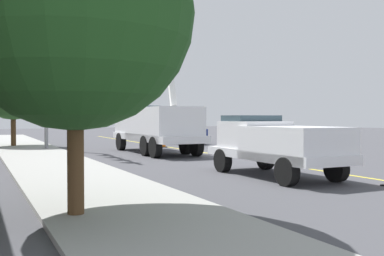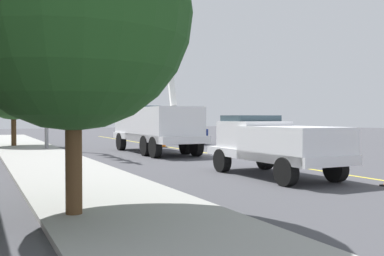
{
  "view_description": "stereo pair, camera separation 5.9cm",
  "coord_description": "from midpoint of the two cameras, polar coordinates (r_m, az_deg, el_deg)",
  "views": [
    {
      "loc": [
        -19.02,
        14.41,
        2.0
      ],
      "look_at": [
        1.1,
        0.72,
        1.4
      ],
      "focal_mm": 41.67,
      "sensor_mm": 36.0,
      "label": 1
    },
    {
      "loc": [
        -19.05,
        14.36,
        2.0
      ],
      "look_at": [
        1.1,
        0.72,
        1.4
      ],
      "focal_mm": 41.67,
      "sensor_mm": 36.0,
      "label": 2
    }
  ],
  "objects": [
    {
      "name": "utility_bucket_truck",
      "position": [
        24.92,
        -4.86,
        0.57
      ],
      "size": [
        8.47,
        3.64,
        8.02
      ],
      "color": "white",
      "rests_on": "ground"
    },
    {
      "name": "ground",
      "position": [
        23.94,
        2.84,
        -3.38
      ],
      "size": [
        120.0,
        120.0,
        0.0
      ],
      "primitive_type": "plane",
      "color": "#47474C"
    },
    {
      "name": "lane_centre_stripe",
      "position": [
        23.94,
        2.84,
        -3.37
      ],
      "size": [
        49.52,
        7.24,
        0.01
      ],
      "primitive_type": "cube",
      "rotation": [
        0.0,
        0.0,
        -0.14
      ],
      "color": "yellow",
      "rests_on": "ground"
    },
    {
      "name": "traffic_cone_mid_front",
      "position": [
        29.42,
        -3.74,
        -1.8
      ],
      "size": [
        0.4,
        0.4,
        0.72
      ],
      "color": "black",
      "rests_on": "ground"
    },
    {
      "name": "sidewalk_far_side",
      "position": [
        21.17,
        -18.23,
        -3.92
      ],
      "size": [
        59.91,
        12.06,
        0.12
      ],
      "primitive_type": "cube",
      "rotation": [
        0.0,
        0.0,
        -0.14
      ],
      "color": "#9E9E99",
      "rests_on": "ground"
    },
    {
      "name": "traffic_signal_mast",
      "position": [
        26.5,
        -17.62,
        10.1
      ],
      "size": [
        6.24,
        1.17,
        8.39
      ],
      "color": "gray",
      "rests_on": "ground"
    },
    {
      "name": "street_tree_left",
      "position": [
        9.13,
        -14.98,
        14.3
      ],
      "size": [
        4.64,
        4.64,
        6.37
      ],
      "color": "brown",
      "rests_on": "ground"
    },
    {
      "name": "street_tree_right",
      "position": [
        31.55,
        -21.99,
        5.11
      ],
      "size": [
        4.56,
        4.56,
        6.38
      ],
      "color": "brown",
      "rests_on": "ground"
    },
    {
      "name": "passing_minivan",
      "position": [
        33.55,
        -1.4,
        -0.34
      ],
      "size": [
        5.02,
        2.56,
        1.69
      ],
      "color": "navy",
      "rests_on": "ground"
    },
    {
      "name": "service_pickup_truck",
      "position": [
        15.12,
        10.53,
        -1.95
      ],
      "size": [
        5.84,
        2.87,
        2.06
      ],
      "color": "white",
      "rests_on": "ground"
    }
  ]
}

